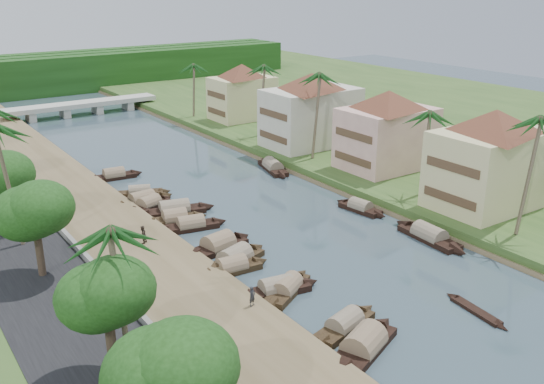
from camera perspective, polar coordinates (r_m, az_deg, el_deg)
ground at (r=56.30m, az=5.95°, el=-5.63°), size 220.00×220.00×0.00m
left_bank at (r=65.33m, az=-16.67°, el=-2.36°), size 10.00×180.00×0.80m
right_bank at (r=81.95m, az=7.07°, el=2.89°), size 16.00×180.00×1.20m
road at (r=63.46m, az=-23.96°, el=-3.64°), size 8.00×180.00×1.40m
retaining_wall at (r=63.99m, az=-20.30°, el=-2.32°), size 0.40×180.00×1.10m
far_right_fill at (r=109.44m, az=21.85°, el=5.83°), size 60.00×220.00×1.15m
treeline at (r=143.79m, az=-21.14°, el=10.29°), size 120.00×14.00×8.00m
bridge at (r=117.49m, az=-17.56°, el=7.75°), size 28.00×4.00×2.40m
building_near at (r=66.28m, az=19.94°, el=3.06°), size 14.85×14.85×10.20m
building_mid at (r=77.00m, az=10.76°, el=5.88°), size 14.11×14.11×9.70m
building_far at (r=86.48m, az=3.69°, el=7.82°), size 15.59×15.59×10.20m
building_distant at (r=103.24m, az=-2.83°, el=9.46°), size 12.62×12.62×9.20m
sampan_0 at (r=44.57m, az=6.85°, el=-12.32°), size 7.83×3.44×2.05m
sampan_1 at (r=42.52m, az=8.63°, el=-14.11°), size 8.90×5.15×2.56m
sampan_2 at (r=48.90m, az=1.45°, el=-9.09°), size 7.44×5.07×2.05m
sampan_3 at (r=48.83m, az=0.44°, el=-9.13°), size 7.84×2.79×2.09m
sampan_4 at (r=52.31m, az=-3.78°, el=-7.12°), size 7.22×2.14×2.05m
sampan_5 at (r=56.41m, az=-5.07°, el=-5.07°), size 8.21×3.44×2.51m
sampan_6 at (r=53.73m, az=-3.50°, el=-6.35°), size 8.36×4.30×2.42m
sampan_7 at (r=61.26m, az=-7.65°, el=-3.14°), size 7.94×3.08×2.09m
sampan_8 at (r=63.10m, az=-9.14°, el=-2.53°), size 7.26×3.08×2.20m
sampan_9 at (r=65.50m, az=-9.16°, el=-1.69°), size 9.26×3.94×2.29m
sampan_10 at (r=68.92m, az=-12.10°, el=-0.80°), size 7.95×2.25×2.17m
sampan_11 at (r=67.59m, az=-11.48°, el=-1.17°), size 7.00×3.69×2.01m
sampan_12 at (r=71.67m, az=-12.33°, el=-0.04°), size 7.21×4.02×1.79m
sampan_13 at (r=78.48m, az=-14.64°, el=1.50°), size 7.61×2.35×2.07m
sampan_14 at (r=60.18m, az=14.58°, el=-4.04°), size 2.37×9.62×2.29m
sampan_15 at (r=66.04m, az=8.31°, el=-1.48°), size 2.38×7.08×1.91m
sampan_16 at (r=79.33m, az=0.08°, el=2.34°), size 3.93×9.40×2.25m
canoe_0 at (r=48.98m, az=18.64°, el=-10.58°), size 1.56×6.35×0.83m
canoe_1 at (r=49.45m, az=1.19°, el=-9.15°), size 4.18×2.14×0.68m
canoe_2 at (r=70.57m, az=-13.62°, el=-0.71°), size 6.17×1.40×0.89m
palm_0 at (r=58.25m, az=23.43°, el=6.00°), size 3.20×3.20×12.40m
palm_1 at (r=66.79m, az=14.49°, el=7.02°), size 3.20×3.20×10.64m
palm_2 at (r=78.56m, az=4.12°, el=10.76°), size 3.20×3.20×12.57m
palm_3 at (r=90.65m, az=-1.12°, el=11.57°), size 3.20×3.20×11.92m
palm_4 at (r=35.18m, az=-14.42°, el=-3.73°), size 3.20×3.20×10.65m
palm_5 at (r=55.42m, az=-23.94°, el=5.43°), size 3.20×3.20×12.34m
palm_7 at (r=105.09m, az=-7.54°, el=11.65°), size 3.20×3.20×10.32m
tree_0 at (r=29.58m, az=-9.48°, el=-16.28°), size 5.32×5.32×7.50m
tree_1 at (r=36.24m, az=-15.33°, el=-9.30°), size 4.77×4.77×7.42m
tree_2 at (r=50.14m, az=-21.50°, el=-1.71°), size 5.21×5.21×7.66m
tree_3 at (r=62.03m, az=-24.27°, el=1.29°), size 5.46×5.46×7.16m
tree_6 at (r=90.71m, az=5.65°, el=8.15°), size 4.56×4.56×6.88m
person_near at (r=45.45m, az=-1.88°, el=-9.78°), size 0.66×0.53×1.57m
person_far at (r=56.74m, az=-12.09°, el=-3.95°), size 1.05×0.99×1.70m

